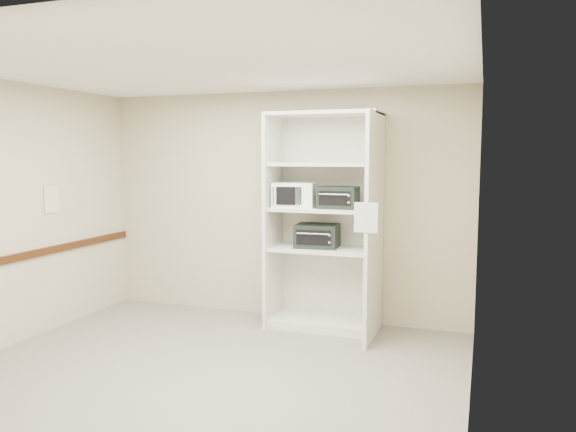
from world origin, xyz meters
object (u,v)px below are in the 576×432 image
(shelving_unit, at_px, (328,229))
(toaster_oven_upper, at_px, (338,197))
(toaster_oven_lower, at_px, (317,236))
(microwave, at_px, (295,195))

(shelving_unit, relative_size, toaster_oven_upper, 5.80)
(shelving_unit, xyz_separation_m, toaster_oven_upper, (0.13, -0.06, 0.36))
(toaster_oven_lower, bearing_deg, microwave, -174.79)
(microwave, bearing_deg, shelving_unit, 3.56)
(microwave, relative_size, toaster_oven_upper, 1.10)
(microwave, height_order, toaster_oven_lower, microwave)
(shelving_unit, height_order, toaster_oven_lower, shelving_unit)
(toaster_oven_upper, bearing_deg, toaster_oven_lower, 171.01)
(shelving_unit, height_order, microwave, shelving_unit)
(microwave, distance_m, toaster_oven_lower, 0.52)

